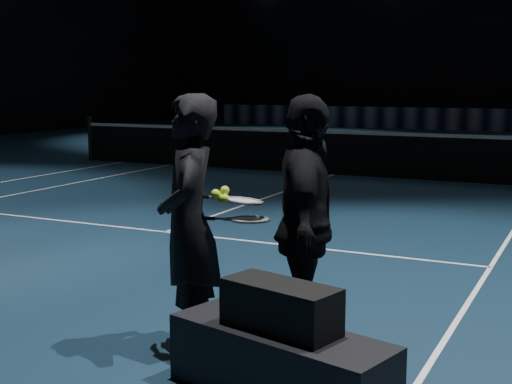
# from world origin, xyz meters

# --- Properties ---
(floor) EXTENTS (36.00, 36.00, 0.00)m
(floor) POSITION_xyz_m (0.00, 0.00, 0.00)
(floor) COLOR #0D1D30
(floor) RESTS_ON ground
(wall_back) EXTENTS (30.00, 0.00, 30.00)m
(wall_back) POSITION_xyz_m (0.00, 18.00, 5.00)
(wall_back) COLOR black
(wall_back) RESTS_ON ground
(court_lines) EXTENTS (10.98, 23.78, 0.01)m
(court_lines) POSITION_xyz_m (0.00, 0.00, 0.00)
(court_lines) COLOR white
(court_lines) RESTS_ON floor
(net_post_left) EXTENTS (0.10, 0.10, 1.10)m
(net_post_left) POSITION_xyz_m (-6.40, 0.00, 0.55)
(net_post_left) COLOR black
(net_post_left) RESTS_ON floor
(net_mesh) EXTENTS (12.80, 0.02, 0.86)m
(net_mesh) POSITION_xyz_m (0.00, 0.00, 0.45)
(net_mesh) COLOR black
(net_mesh) RESTS_ON floor
(net_tape) EXTENTS (12.80, 0.03, 0.07)m
(net_tape) POSITION_xyz_m (0.00, 0.00, 0.92)
(net_tape) COLOR white
(net_tape) RESTS_ON net_mesh
(sponsor_backdrop) EXTENTS (22.00, 0.15, 0.90)m
(sponsor_backdrop) POSITION_xyz_m (0.00, 15.50, 0.45)
(sponsor_backdrop) COLOR black
(sponsor_backdrop) RESTS_ON floor
(player_bench) EXTENTS (1.56, 0.86, 0.44)m
(player_bench) POSITION_xyz_m (3.38, -10.27, 0.22)
(player_bench) COLOR black
(player_bench) RESTS_ON floor
(racket_bag) EXTENTS (0.80, 0.49, 0.30)m
(racket_bag) POSITION_xyz_m (3.38, -10.27, 0.59)
(racket_bag) COLOR black
(racket_bag) RESTS_ON player_bench
(bag_signature) EXTENTS (0.34, 0.09, 0.10)m
(bag_signature) POSITION_xyz_m (3.38, -10.43, 0.59)
(bag_signature) COLOR white
(bag_signature) RESTS_ON racket_bag
(player_a) EXTENTS (0.71, 0.81, 1.88)m
(player_a) POSITION_xyz_m (2.43, -9.78, 0.94)
(player_a) COLOR black
(player_a) RESTS_ON floor
(player_b) EXTENTS (0.85, 1.19, 1.88)m
(player_b) POSITION_xyz_m (3.24, -9.51, 0.94)
(player_b) COLOR black
(player_b) RESTS_ON floor
(racket_lower) EXTENTS (0.71, 0.42, 0.03)m
(racket_lower) POSITION_xyz_m (2.86, -9.64, 0.98)
(racket_lower) COLOR black
(racket_lower) RESTS_ON player_a
(racket_upper) EXTENTS (0.71, 0.46, 0.10)m
(racket_upper) POSITION_xyz_m (2.80, -9.61, 1.11)
(racket_upper) COLOR black
(racket_upper) RESTS_ON player_b
(tennis_balls) EXTENTS (0.12, 0.10, 0.12)m
(tennis_balls) POSITION_xyz_m (2.67, -9.69, 1.15)
(tennis_balls) COLOR #A7CE2B
(tennis_balls) RESTS_ON racket_upper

